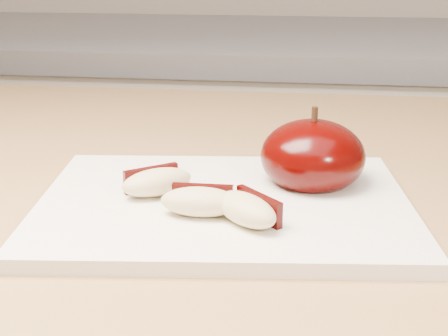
# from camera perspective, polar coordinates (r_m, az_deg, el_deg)

# --- Properties ---
(back_cabinet) EXTENTS (2.40, 0.62, 0.94)m
(back_cabinet) POSITION_cam_1_polar(r_m,az_deg,el_deg) (1.40, 8.55, -7.16)
(back_cabinet) COLOR silver
(back_cabinet) RESTS_ON ground
(cutting_board) EXTENTS (0.30, 0.24, 0.01)m
(cutting_board) POSITION_cam_1_polar(r_m,az_deg,el_deg) (0.48, -0.00, -3.43)
(cutting_board) COLOR white
(cutting_board) RESTS_ON island_counter
(apple_half) EXTENTS (0.11, 0.11, 0.07)m
(apple_half) POSITION_cam_1_polar(r_m,az_deg,el_deg) (0.52, 8.10, 1.07)
(apple_half) COLOR black
(apple_half) RESTS_ON cutting_board
(apple_wedge_a) EXTENTS (0.06, 0.06, 0.02)m
(apple_wedge_a) POSITION_cam_1_polar(r_m,az_deg,el_deg) (0.49, -6.20, -1.25)
(apple_wedge_a) COLOR #D4BE86
(apple_wedge_a) RESTS_ON cutting_board
(apple_wedge_b) EXTENTS (0.06, 0.03, 0.02)m
(apple_wedge_b) POSITION_cam_1_polar(r_m,az_deg,el_deg) (0.45, -2.18, -3.04)
(apple_wedge_b) COLOR #D4BE86
(apple_wedge_b) RESTS_ON cutting_board
(apple_wedge_c) EXTENTS (0.06, 0.06, 0.02)m
(apple_wedge_c) POSITION_cam_1_polar(r_m,az_deg,el_deg) (0.44, 2.13, -3.76)
(apple_wedge_c) COLOR #D4BE86
(apple_wedge_c) RESTS_ON cutting_board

